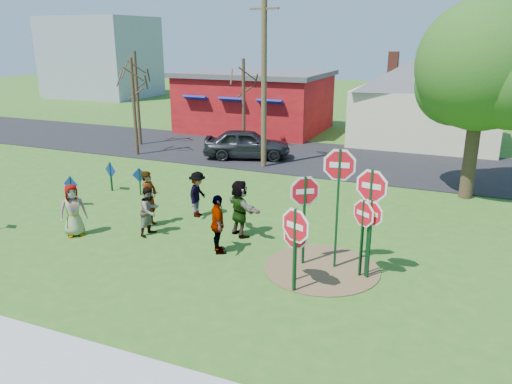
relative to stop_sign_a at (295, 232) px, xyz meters
The scene contains 29 objects.
ground 5.14m from the stop_sign_a, 149.26° to the left, with size 120.00×120.00×0.00m, color #2B621C.
sidewalk 6.49m from the stop_sign_a, 131.80° to the right, with size 22.00×1.80×0.08m, color #9E9E99.
road 14.70m from the stop_sign_a, 106.71° to the left, with size 120.00×7.50×0.04m, color black.
dirt_patch 2.20m from the stop_sign_a, 78.80° to the left, with size 3.20×3.20×0.03m, color brown.
red_building 22.68m from the stop_sign_a, 115.34° to the left, with size 9.40×7.69×3.90m.
cream_house 20.58m from the stop_sign_a, 86.38° to the left, with size 9.40×9.40×6.50m.
distant_building 45.82m from the stop_sign_a, 134.74° to the left, with size 10.00×8.00×8.00m, color #8C939E.
stop_sign_a is the anchor object (origin of this frame).
stop_sign_b 2.08m from the stop_sign_a, 70.92° to the left, with size 1.15×0.24×3.52m.
stop_sign_c 2.11m from the stop_sign_a, 42.31° to the left, with size 0.84×0.42×2.30m.
stop_sign_d 2.22m from the stop_sign_a, 44.69° to the left, with size 1.13×0.27×3.11m.
stop_sign_e 0.73m from the stop_sign_a, 107.56° to the left, with size 0.93×0.11×1.72m.
stop_sign_f 1.99m from the stop_sign_a, 47.10° to the left, with size 0.82×0.56×2.27m.
stop_sign_g 1.64m from the stop_sign_a, 99.91° to the left, with size 0.96×0.65×2.72m.
blue_diamond_b 10.24m from the stop_sign_a, 163.12° to the left, with size 0.63×0.06×1.19m.
blue_diamond_c 11.04m from the stop_sign_a, 151.90° to the left, with size 0.66×0.23×1.22m.
blue_diamond_d 9.79m from the stop_sign_a, 148.05° to the left, with size 0.59×0.16×1.13m.
person_a 7.75m from the stop_sign_a, behind, with size 0.83×0.54×1.70m, color #43528B.
person_b 6.46m from the stop_sign_a, 157.60° to the left, with size 0.69×0.46×1.91m, color #216562.
person_c 5.82m from the stop_sign_a, 161.91° to the left, with size 0.78×0.61×1.60m, color #925541.
person_d 6.31m from the stop_sign_a, 141.62° to the left, with size 1.06×0.61×1.63m, color #36353B.
person_e 3.21m from the stop_sign_a, 154.22° to the left, with size 1.05×0.44×1.78m, color #492852.
person_f 4.02m from the stop_sign_a, 134.55° to the left, with size 1.71×0.55×1.85m, color #1A4828.
suv 14.26m from the stop_sign_a, 118.57° to the left, with size 1.79×4.44×1.51m, color #2C2C31.
utility_pole 12.79m from the stop_sign_a, 115.51° to the left, with size 2.03×0.39×8.32m.
leafy_tree 11.16m from the stop_sign_a, 68.27° to the left, with size 5.31×4.84×7.55m.
bare_tree_west 16.82m from the stop_sign_a, 138.89° to the left, with size 1.80×1.80×5.10m.
bare_tree_east 16.61m from the stop_sign_a, 118.53° to the left, with size 1.80×1.80×4.99m.
bare_tree_mid 19.37m from the stop_sign_a, 136.57° to the left, with size 1.80×1.80×5.34m.
Camera 1 is at (7.68, -13.22, 6.15)m, focal length 35.00 mm.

